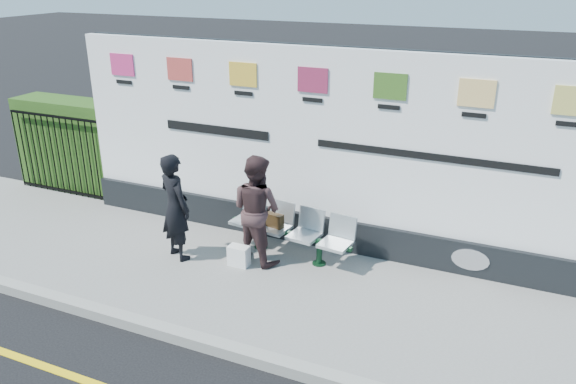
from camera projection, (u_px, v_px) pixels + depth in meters
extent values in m
cube|color=gray|center=(244.00, 278.00, 7.91)|extent=(14.00, 3.00, 0.12)
cube|color=gray|center=(185.00, 337.00, 6.63)|extent=(14.00, 0.18, 0.14)
cube|color=black|center=(312.00, 227.00, 8.76)|extent=(8.00, 0.30, 0.50)
cube|color=white|center=(314.00, 134.00, 8.20)|extent=(8.00, 0.14, 2.50)
cube|color=#2A4F17|center=(75.00, 144.00, 10.79)|extent=(2.35, 0.70, 1.70)
imported|color=black|center=(175.00, 207.00, 8.09)|extent=(0.69, 0.59, 1.60)
imported|color=#392526|center=(257.00, 209.00, 8.01)|extent=(0.92, 0.80, 1.61)
cube|color=black|center=(275.00, 220.00, 8.33)|extent=(0.28, 0.17, 0.21)
cube|color=white|center=(239.00, 256.00, 8.08)|extent=(0.30, 0.18, 0.30)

